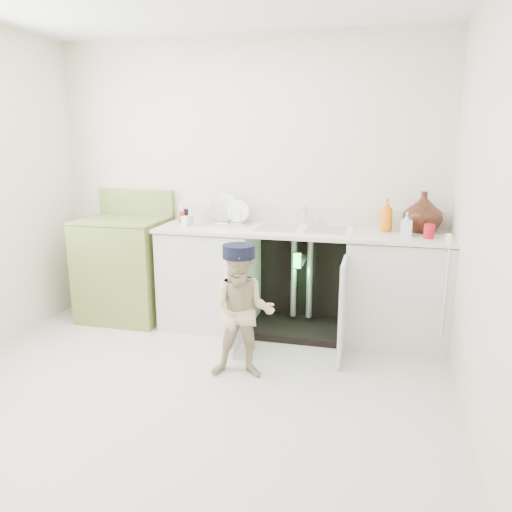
{
  "coord_description": "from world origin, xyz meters",
  "views": [
    {
      "loc": [
        1.18,
        -2.85,
        1.66
      ],
      "look_at": [
        0.29,
        0.7,
        0.78
      ],
      "focal_mm": 35.0,
      "sensor_mm": 36.0,
      "label": 1
    }
  ],
  "objects": [
    {
      "name": "repair_worker",
      "position": [
        0.3,
        0.28,
        0.48
      ],
      "size": [
        0.57,
        0.79,
        0.95
      ],
      "rotation": [
        0.0,
        0.0,
        0.15
      ],
      "color": "beige",
      "rests_on": "ground"
    },
    {
      "name": "avocado_stove",
      "position": [
        -1.07,
        1.18,
        0.48
      ],
      "size": [
        0.75,
        0.65,
        1.16
      ],
      "color": "olive",
      "rests_on": "ground"
    },
    {
      "name": "ground",
      "position": [
        0.0,
        0.0,
        0.0
      ],
      "size": [
        3.5,
        3.5,
        0.0
      ],
      "primitive_type": "plane",
      "color": "beige",
      "rests_on": "ground"
    },
    {
      "name": "room_shell",
      "position": [
        0.0,
        0.0,
        1.25
      ],
      "size": [
        6.0,
        5.5,
        1.26
      ],
      "color": "#ECE5CA",
      "rests_on": "ground"
    },
    {
      "name": "counter_run",
      "position": [
        0.58,
        1.21,
        0.47
      ],
      "size": [
        2.44,
        1.02,
        1.23
      ],
      "color": "silver",
      "rests_on": "ground"
    }
  ]
}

